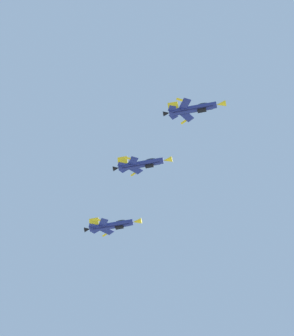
# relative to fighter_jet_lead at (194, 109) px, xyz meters

# --- Properties ---
(fighter_jet_lead) EXTENTS (15.95, 9.31, 5.44)m
(fighter_jet_lead) POSITION_rel_fighter_jet_lead_xyz_m (0.00, 0.00, 0.00)
(fighter_jet_lead) COLOR navy
(fighter_jet_left_wing) EXTENTS (15.95, 8.86, 5.98)m
(fighter_jet_left_wing) POSITION_rel_fighter_jet_lead_xyz_m (-17.69, 11.31, 1.68)
(fighter_jet_left_wing) COLOR navy
(fighter_jet_right_wing) EXTENTS (15.95, 9.26, 5.46)m
(fighter_jet_right_wing) POSITION_rel_fighter_jet_lead_xyz_m (-31.01, 25.20, -0.99)
(fighter_jet_right_wing) COLOR navy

